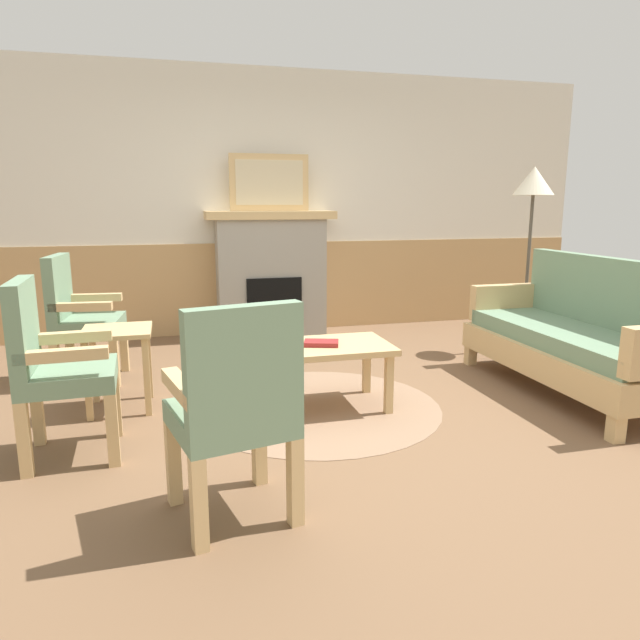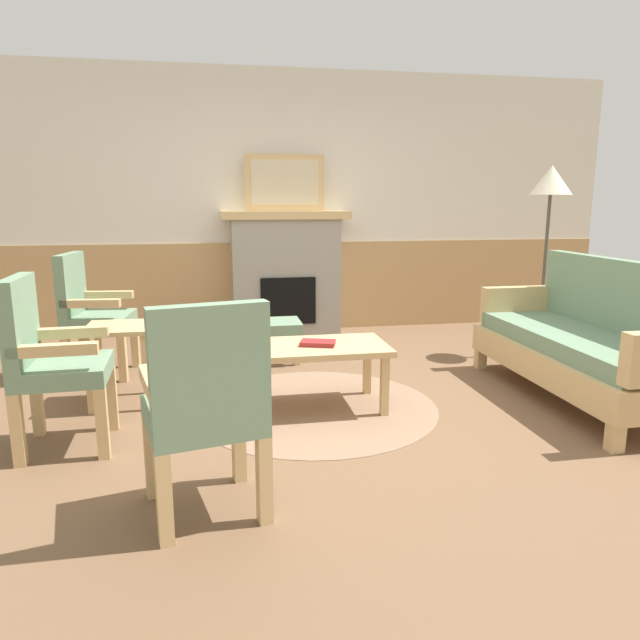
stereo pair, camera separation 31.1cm
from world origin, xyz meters
name	(u,v)px [view 2 (the right image)]	position (x,y,z in m)	size (l,w,h in m)	color
ground_plane	(329,411)	(0.00, 0.00, 0.00)	(14.00, 14.00, 0.00)	brown
wall_back	(282,208)	(0.00, 2.60, 1.31)	(7.20, 0.14, 2.70)	silver
fireplace	(286,272)	(0.00, 2.35, 0.65)	(1.30, 0.44, 1.28)	gray
framed_picture	(285,183)	(0.00, 2.35, 1.56)	(0.80, 0.04, 0.56)	tan
couch	(584,344)	(1.80, -0.07, 0.40)	(0.70, 1.80, 0.98)	tan
coffee_table	(315,353)	(-0.08, 0.08, 0.39)	(0.96, 0.56, 0.44)	tan
round_rug	(315,407)	(-0.08, 0.08, 0.00)	(1.66, 1.66, 0.01)	#896B51
book_on_table	(318,343)	(-0.07, 0.06, 0.46)	(0.23, 0.14, 0.03)	maroon
footstool	(277,329)	(-0.21, 1.28, 0.28)	(0.40, 0.40, 0.36)	tan
armchair_near_fireplace	(90,309)	(-1.71, 1.15, 0.54)	(0.52, 0.52, 0.98)	tan
armchair_by_window_left	(49,356)	(-1.64, -0.29, 0.54)	(0.50, 0.50, 0.98)	tan
armchair_front_left	(206,401)	(-0.77, -1.20, 0.54)	(0.57, 0.57, 0.98)	tan
side_table	(120,342)	(-1.37, 0.41, 0.43)	(0.44, 0.44, 0.55)	tan
floor_lamp_by_couch	(550,193)	(2.17, 1.10, 1.45)	(0.36, 0.36, 1.68)	#332D28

